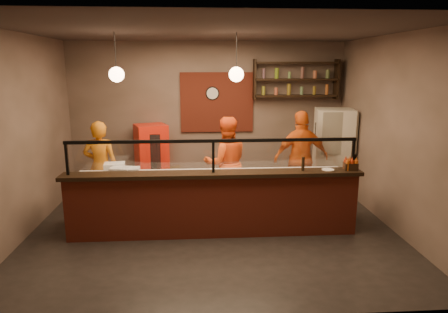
{
  "coord_description": "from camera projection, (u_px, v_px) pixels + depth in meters",
  "views": [
    {
      "loc": [
        -0.24,
        -6.32,
        2.68
      ],
      "look_at": [
        0.21,
        0.3,
        1.17
      ],
      "focal_mm": 32.0,
      "sensor_mm": 36.0,
      "label": 1
    }
  ],
  "objects": [
    {
      "name": "fridge",
      "position": [
        333.0,
        152.0,
        8.41
      ],
      "size": [
        0.88,
        0.84,
        1.82
      ],
      "primitive_type": "cube",
      "rotation": [
        0.0,
        0.0,
        -0.19
      ],
      "color": "beige",
      "rests_on": "floor"
    },
    {
      "name": "rolling_pin",
      "position": [
        169.0,
        173.0,
        6.72
      ],
      "size": [
        0.33,
        0.19,
        0.06
      ],
      "primitive_type": "cylinder",
      "rotation": [
        0.0,
        1.57,
        0.43
      ],
      "color": "gold",
      "rests_on": "worktop"
    },
    {
      "name": "floor",
      "position": [
        213.0,
        228.0,
        6.76
      ],
      "size": [
        6.0,
        6.0,
        0.0
      ],
      "primitive_type": "plane",
      "color": "black",
      "rests_on": "ground"
    },
    {
      "name": "cook_mid",
      "position": [
        226.0,
        163.0,
        7.56
      ],
      "size": [
        0.94,
        0.78,
        1.77
      ],
      "primitive_type": "imported",
      "rotation": [
        0.0,
        0.0,
        3.27
      ],
      "color": "#E74D15",
      "rests_on": "floor"
    },
    {
      "name": "pendant_right",
      "position": [
        236.0,
        74.0,
        6.42
      ],
      "size": [
        0.24,
        0.24,
        0.77
      ],
      "color": "black",
      "rests_on": "ceiling"
    },
    {
      "name": "brick_patch",
      "position": [
        217.0,
        102.0,
        8.76
      ],
      "size": [
        1.6,
        0.04,
        1.3
      ],
      "primitive_type": "cube",
      "color": "maroon",
      "rests_on": "wall_back"
    },
    {
      "name": "pendant_left",
      "position": [
        117.0,
        74.0,
        6.29
      ],
      "size": [
        0.24,
        0.24,
        0.77
      ],
      "color": "black",
      "rests_on": "ceiling"
    },
    {
      "name": "prep_tub_b",
      "position": [
        115.0,
        168.0,
        6.8
      ],
      "size": [
        0.37,
        0.31,
        0.17
      ],
      "primitive_type": "cube",
      "rotation": [
        0.0,
        0.0,
        0.12
      ],
      "color": "white",
      "rests_on": "worktop"
    },
    {
      "name": "wall_shelving",
      "position": [
        296.0,
        79.0,
        8.61
      ],
      "size": [
        1.84,
        0.28,
        0.85
      ],
      "color": "black",
      "rests_on": "wall_back"
    },
    {
      "name": "wall_left",
      "position": [
        20.0,
        137.0,
        6.21
      ],
      "size": [
        0.0,
        5.0,
        5.0
      ],
      "primitive_type": "plane",
      "rotation": [
        1.57,
        0.0,
        1.57
      ],
      "color": "#776157",
      "rests_on": "floor"
    },
    {
      "name": "sneeze_guard",
      "position": [
        213.0,
        153.0,
        6.17
      ],
      "size": [
        4.5,
        0.05,
        0.52
      ],
      "color": "white",
      "rests_on": "counter_ledge"
    },
    {
      "name": "worktop",
      "position": [
        212.0,
        175.0,
        6.76
      ],
      "size": [
        4.6,
        0.75,
        0.05
      ],
      "primitive_type": "cube",
      "color": "silver",
      "rests_on": "worktop_cabinet"
    },
    {
      "name": "counter_ledge",
      "position": [
        213.0,
        174.0,
        6.24
      ],
      "size": [
        4.7,
        0.37,
        0.06
      ],
      "primitive_type": "cube",
      "color": "black",
      "rests_on": "service_counter"
    },
    {
      "name": "small_plate",
      "position": [
        328.0,
        170.0,
        6.37
      ],
      "size": [
        0.24,
        0.24,
        0.01
      ],
      "primitive_type": "cylinder",
      "rotation": [
        0.0,
        0.0,
        0.33
      ],
      "color": "silver",
      "rests_on": "counter_ledge"
    },
    {
      "name": "wall_clock",
      "position": [
        212.0,
        93.0,
        8.7
      ],
      "size": [
        0.3,
        0.04,
        0.3
      ],
      "primitive_type": "cylinder",
      "rotation": [
        1.57,
        0.0,
        0.0
      ],
      "color": "black",
      "rests_on": "wall_back"
    },
    {
      "name": "prep_tub_c",
      "position": [
        131.0,
        172.0,
        6.57
      ],
      "size": [
        0.3,
        0.24,
        0.15
      ],
      "primitive_type": "cube",
      "rotation": [
        0.0,
        0.0,
        0.03
      ],
      "color": "silver",
      "rests_on": "worktop"
    },
    {
      "name": "cook_left",
      "position": [
        101.0,
        166.0,
        7.44
      ],
      "size": [
        0.63,
        0.42,
        1.71
      ],
      "primitive_type": "imported",
      "rotation": [
        0.0,
        0.0,
        3.13
      ],
      "color": "orange",
      "rests_on": "floor"
    },
    {
      "name": "pizza_dough",
      "position": [
        248.0,
        175.0,
        6.68
      ],
      "size": [
        0.46,
        0.46,
        0.01
      ],
      "primitive_type": "cylinder",
      "rotation": [
        0.0,
        0.0,
        -0.02
      ],
      "color": "beige",
      "rests_on": "worktop"
    },
    {
      "name": "wall_front",
      "position": [
        222.0,
        177.0,
        3.98
      ],
      "size": [
        6.0,
        0.0,
        6.0
      ],
      "primitive_type": "plane",
      "rotation": [
        -1.57,
        0.0,
        0.0
      ],
      "color": "#776157",
      "rests_on": "floor"
    },
    {
      "name": "wall_right",
      "position": [
        393.0,
        133.0,
        6.61
      ],
      "size": [
        0.0,
        5.0,
        5.0
      ],
      "primitive_type": "plane",
      "rotation": [
        1.57,
        0.0,
        -1.57
      ],
      "color": "#776157",
      "rests_on": "floor"
    },
    {
      "name": "wall_back",
      "position": [
        208.0,
        116.0,
        8.84
      ],
      "size": [
        6.0,
        0.0,
        6.0
      ],
      "primitive_type": "plane",
      "rotation": [
        1.57,
        0.0,
        0.0
      ],
      "color": "#776157",
      "rests_on": "floor"
    },
    {
      "name": "red_cooler",
      "position": [
        152.0,
        158.0,
        8.61
      ],
      "size": [
        0.79,
        0.76,
        1.47
      ],
      "primitive_type": "cube",
      "rotation": [
        0.0,
        0.0,
        0.36
      ],
      "color": "red",
      "rests_on": "floor"
    },
    {
      "name": "cook_right",
      "position": [
        301.0,
        158.0,
        7.77
      ],
      "size": [
        1.12,
        0.54,
        1.85
      ],
      "primitive_type": "imported",
      "rotation": [
        0.0,
        0.0,
        3.23
      ],
      "color": "#D75614",
      "rests_on": "floor"
    },
    {
      "name": "prep_tub_a",
      "position": [
        120.0,
        172.0,
        6.56
      ],
      "size": [
        0.35,
        0.3,
        0.16
      ],
      "primitive_type": "cube",
      "rotation": [
        0.0,
        0.0,
        -0.17
      ],
      "color": "silver",
      "rests_on": "worktop"
    },
    {
      "name": "worktop_cabinet",
      "position": [
        212.0,
        200.0,
        6.86
      ],
      "size": [
        4.6,
        0.75,
        0.85
      ],
      "primitive_type": "cube",
      "color": "gray",
      "rests_on": "floor"
    },
    {
      "name": "service_counter",
      "position": [
        214.0,
        206.0,
        6.36
      ],
      "size": [
        4.6,
        0.25,
        1.0
      ],
      "primitive_type": "cube",
      "color": "maroon",
      "rests_on": "floor"
    },
    {
      "name": "condiment_caddy",
      "position": [
        351.0,
        166.0,
        6.38
      ],
      "size": [
        0.21,
        0.17,
        0.11
      ],
      "primitive_type": "cube",
      "rotation": [
        0.0,
        0.0,
        -0.06
      ],
      "color": "black",
      "rests_on": "counter_ledge"
    },
    {
      "name": "ceiling",
      "position": [
        212.0,
        31.0,
        6.05
      ],
      "size": [
        6.0,
        6.0,
        0.0
      ],
      "primitive_type": "plane",
      "rotation": [
        3.14,
        0.0,
        0.0
      ],
      "color": "#3D332F",
      "rests_on": "wall_back"
    },
    {
      "name": "pepper_mill",
      "position": [
        303.0,
        164.0,
        6.31
      ],
      "size": [
        0.06,
        0.06,
        0.22
      ],
      "primitive_type": "cylinder",
      "rotation": [
        0.0,
        0.0,
        -0.44
      ],
      "color": "black",
      "rests_on": "counter_ledge"
    }
  ]
}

